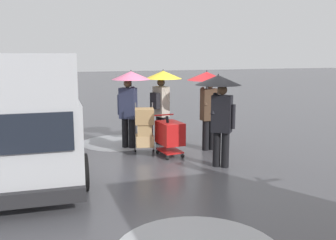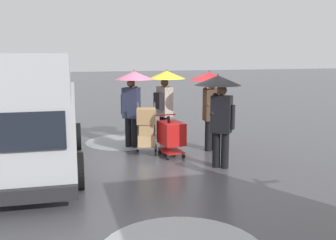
% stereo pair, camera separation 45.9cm
% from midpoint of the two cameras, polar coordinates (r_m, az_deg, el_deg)
% --- Properties ---
extents(ground_plane, '(90.00, 90.00, 0.00)m').
position_cam_midpoint_polar(ground_plane, '(9.79, 1.93, -5.58)').
color(ground_plane, '#4C4C51').
extents(slush_patch_near_cluster, '(2.15, 2.15, 0.01)m').
position_cam_midpoint_polar(slush_patch_near_cluster, '(11.55, -5.61, -3.20)').
color(slush_patch_near_cluster, '#999BA0').
rests_on(slush_patch_near_cluster, ground).
extents(cargo_van_parked_right, '(2.37, 5.42, 2.60)m').
position_cam_midpoint_polar(cargo_van_parked_right, '(8.84, -18.34, 0.06)').
color(cargo_van_parked_right, '#B7BABF').
rests_on(cargo_van_parked_right, ground).
extents(shopping_cart_vendor, '(0.63, 0.87, 1.04)m').
position_cam_midpoint_polar(shopping_cart_vendor, '(9.83, 1.81, -2.10)').
color(shopping_cart_vendor, red).
rests_on(shopping_cart_vendor, ground).
extents(hand_dolly_boxes, '(0.66, 0.80, 1.32)m').
position_cam_midpoint_polar(hand_dolly_boxes, '(10.00, -1.90, -1.11)').
color(hand_dolly_boxes, '#515156').
rests_on(hand_dolly_boxes, ground).
extents(pedestrian_pink_side, '(1.04, 1.04, 2.15)m').
position_cam_midpoint_polar(pedestrian_pink_side, '(8.82, 9.07, 2.98)').
color(pedestrian_pink_side, black).
rests_on(pedestrian_pink_side, ground).
extents(pedestrian_black_side, '(1.04, 1.04, 2.15)m').
position_cam_midpoint_polar(pedestrian_black_side, '(10.90, 0.83, 4.41)').
color(pedestrian_black_side, black).
rests_on(pedestrian_black_side, ground).
extents(pedestrian_white_side, '(1.04, 1.04, 2.15)m').
position_cam_midpoint_polar(pedestrian_white_side, '(10.63, -3.94, 4.33)').
color(pedestrian_white_side, black).
rests_on(pedestrian_white_side, ground).
extents(pedestrian_far_side, '(1.04, 1.04, 2.15)m').
position_cam_midpoint_polar(pedestrian_far_side, '(10.32, 7.53, 4.10)').
color(pedestrian_far_side, black).
rests_on(pedestrian_far_side, ground).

